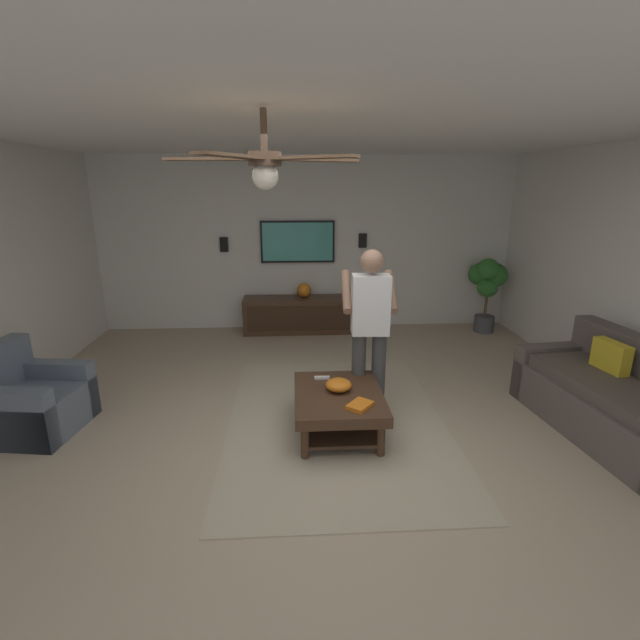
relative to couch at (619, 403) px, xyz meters
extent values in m
plane|color=tan|center=(-0.13, 2.69, -0.32)|extent=(8.86, 8.86, 0.00)
cube|color=silver|center=(3.61, 2.69, 1.01)|extent=(0.10, 6.60, 2.66)
cube|color=white|center=(-0.13, 2.69, 2.39)|extent=(7.58, 6.60, 0.10)
cube|color=tan|center=(0.40, 2.53, -0.31)|extent=(3.02, 2.06, 0.01)
cube|color=#564C47|center=(-0.01, 0.04, -0.11)|extent=(1.98, 1.03, 0.42)
cube|color=#564C47|center=(0.85, 0.13, -0.03)|extent=(0.26, 0.85, 0.58)
cube|color=#4D433C|center=(-0.02, 0.12, 0.16)|extent=(1.55, 0.75, 0.12)
cube|color=gold|center=(0.24, -0.03, 0.32)|extent=(0.37, 0.17, 0.36)
cube|color=slate|center=(0.41, 5.35, -0.12)|extent=(0.90, 0.90, 0.40)
cube|color=slate|center=(0.09, 5.39, -0.04)|extent=(0.27, 0.81, 0.56)
cube|color=slate|center=(0.72, 5.30, -0.04)|extent=(0.27, 0.81, 0.56)
cube|color=#422B1C|center=(0.20, 2.53, 0.03)|extent=(1.00, 0.80, 0.10)
cylinder|color=#422B1C|center=(0.62, 2.21, -0.17)|extent=(0.07, 0.07, 0.30)
cylinder|color=#422B1C|center=(0.62, 2.85, -0.17)|extent=(0.07, 0.07, 0.30)
cylinder|color=#422B1C|center=(-0.22, 2.21, -0.17)|extent=(0.07, 0.07, 0.30)
cylinder|color=#422B1C|center=(-0.22, 2.85, -0.17)|extent=(0.07, 0.07, 0.30)
cube|color=#382417|center=(0.20, 2.53, -0.22)|extent=(0.88, 0.68, 0.03)
cube|color=#422B1C|center=(3.28, 2.85, -0.04)|extent=(0.44, 1.70, 0.55)
cube|color=#352216|center=(3.05, 2.85, -0.04)|extent=(0.01, 1.56, 0.39)
cube|color=black|center=(3.52, 2.85, 1.06)|extent=(0.05, 1.14, 0.64)
cube|color=teal|center=(3.49, 2.85, 1.06)|extent=(0.01, 1.08, 0.58)
cylinder|color=#3F3F3F|center=(0.63, 2.08, 0.09)|extent=(0.14, 0.14, 0.82)
cylinder|color=#3F3F3F|center=(0.64, 2.28, 0.09)|extent=(0.14, 0.14, 0.82)
cube|color=white|center=(0.63, 2.18, 0.79)|extent=(0.24, 0.37, 0.58)
sphere|color=#997056|center=(0.63, 2.18, 1.21)|extent=(0.22, 0.22, 0.22)
cylinder|color=#997056|center=(0.80, 1.95, 0.88)|extent=(0.48, 0.11, 0.37)
cylinder|color=#997056|center=(0.82, 2.39, 0.88)|extent=(0.48, 0.11, 0.37)
cube|color=white|center=(1.01, 2.17, 0.78)|extent=(0.04, 0.05, 0.16)
cylinder|color=#4C4C51|center=(3.11, -0.06, -0.19)|extent=(0.30, 0.30, 0.25)
cylinder|color=brown|center=(3.11, -0.06, 0.14)|extent=(0.04, 0.04, 0.42)
sphere|color=#2D6B28|center=(3.06, -0.03, 0.40)|extent=(0.31, 0.31, 0.31)
sphere|color=#2D6B28|center=(3.20, 0.06, 0.58)|extent=(0.34, 0.34, 0.34)
sphere|color=#2D6B28|center=(3.12, -0.16, 0.58)|extent=(0.37, 0.37, 0.37)
sphere|color=#2D6B28|center=(3.24, -0.07, 0.59)|extent=(0.34, 0.34, 0.34)
sphere|color=#2D6B28|center=(3.01, 0.01, 0.70)|extent=(0.32, 0.32, 0.32)
ellipsoid|color=orange|center=(0.25, 2.52, 0.13)|extent=(0.24, 0.24, 0.11)
cube|color=white|center=(0.52, 2.66, 0.09)|extent=(0.05, 0.15, 0.02)
cube|color=orange|center=(-0.10, 2.37, 0.10)|extent=(0.27, 0.26, 0.04)
sphere|color=orange|center=(3.31, 2.76, 0.34)|extent=(0.22, 0.22, 0.22)
cube|color=black|center=(3.53, 1.83, 1.07)|extent=(0.06, 0.12, 0.22)
cube|color=black|center=(3.53, 3.97, 1.02)|extent=(0.06, 0.12, 0.22)
cylinder|color=#4C3828|center=(-0.68, 3.08, 2.18)|extent=(0.04, 0.04, 0.28)
cylinder|color=#4C3828|center=(-0.68, 3.08, 2.04)|extent=(0.20, 0.20, 0.08)
sphere|color=silver|center=(-0.68, 3.08, 1.94)|extent=(0.16, 0.16, 0.16)
cube|color=brown|center=(-0.36, 3.11, 2.04)|extent=(0.57, 0.18, 0.02)
cube|color=brown|center=(-0.65, 3.40, 2.04)|extent=(0.18, 0.57, 0.02)
cube|color=brown|center=(-0.96, 3.23, 2.04)|extent=(0.55, 0.37, 0.02)
cube|color=brown|center=(-0.85, 2.81, 2.04)|extent=(0.40, 0.54, 0.02)
cube|color=brown|center=(-0.58, 2.77, 2.04)|extent=(0.29, 0.57, 0.02)
camera|label=1|loc=(-3.57, 2.92, 1.89)|focal=25.59mm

